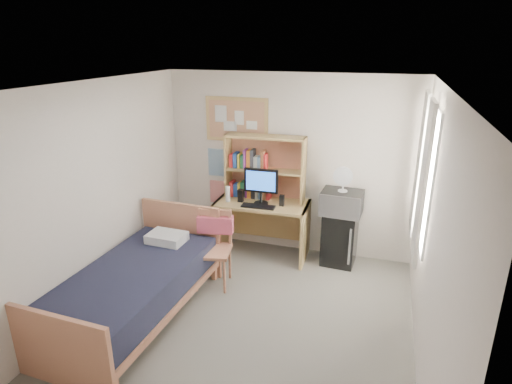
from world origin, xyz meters
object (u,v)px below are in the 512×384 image
(bulletin_board, at_px, (237,120))
(speaker_right, at_px, (282,201))
(desk_chair, at_px, (213,250))
(mini_fridge, at_px, (339,238))
(desk, at_px, (262,229))
(monitor, at_px, (261,187))
(bed, at_px, (134,293))
(microwave, at_px, (342,202))
(speaker_left, at_px, (241,196))
(desk_fan, at_px, (343,180))

(bulletin_board, bearing_deg, speaker_right, -26.05)
(desk_chair, bearing_deg, mini_fridge, 26.29)
(desk_chair, bearing_deg, bulletin_board, 85.49)
(desk, relative_size, monitor, 2.58)
(monitor, xyz_separation_m, speaker_right, (0.30, 0.01, -0.18))
(bed, height_order, microwave, microwave)
(bulletin_board, xyz_separation_m, desk, (0.49, -0.33, -1.51))
(bulletin_board, bearing_deg, bed, -101.47)
(speaker_left, xyz_separation_m, desk_fan, (1.41, 0.14, 0.33))
(speaker_right, distance_m, microwave, 0.82)
(desk_chair, xyz_separation_m, mini_fridge, (1.47, 1.08, -0.11))
(mini_fridge, bearing_deg, desk, -172.01)
(microwave, bearing_deg, bulletin_board, 174.06)
(bulletin_board, height_order, desk, bulletin_board)
(bed, height_order, desk_fan, desk_fan)
(desk, relative_size, mini_fridge, 1.72)
(desk_chair, distance_m, speaker_left, 1.02)
(desk, bearing_deg, desk_chair, -110.97)
(mini_fridge, bearing_deg, monitor, -168.94)
(mini_fridge, xyz_separation_m, speaker_left, (-1.41, -0.16, 0.53))
(bulletin_board, bearing_deg, desk_fan, -9.38)
(desk, xyz_separation_m, speaker_right, (0.30, -0.05, 0.49))
(desk_chair, height_order, monitor, monitor)
(bed, distance_m, microwave, 2.91)
(bed, relative_size, speaker_left, 12.09)
(speaker_right, distance_m, desk_fan, 0.88)
(microwave, height_order, desk_fan, desk_fan)
(desk_chair, relative_size, mini_fridge, 1.29)
(desk_chair, distance_m, desk_fan, 1.96)
(mini_fridge, relative_size, monitor, 1.49)
(speaker_right, xyz_separation_m, microwave, (0.81, 0.12, 0.02))
(desk, relative_size, desk_chair, 1.34)
(speaker_right, bearing_deg, microwave, 7.22)
(bulletin_board, distance_m, monitor, 1.05)
(speaker_left, bearing_deg, bed, -110.63)
(desk_fan, bearing_deg, speaker_right, -168.02)
(desk_chair, height_order, microwave, microwave)
(desk_fan, bearing_deg, mini_fridge, 90.00)
(desk, xyz_separation_m, desk_fan, (1.11, 0.07, 0.83))
(desk, height_order, speaker_left, speaker_left)
(desk_chair, relative_size, desk_fan, 3.09)
(speaker_right, bearing_deg, desk, 168.69)
(speaker_right, relative_size, microwave, 0.29)
(monitor, bearing_deg, desk_chair, -112.19)
(microwave, bearing_deg, monitor, -169.95)
(desk, distance_m, microwave, 1.22)
(microwave, relative_size, desk_fan, 1.72)
(speaker_left, distance_m, microwave, 1.42)
(mini_fridge, bearing_deg, desk_chair, -140.09)
(desk, bearing_deg, bulletin_board, 144.36)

